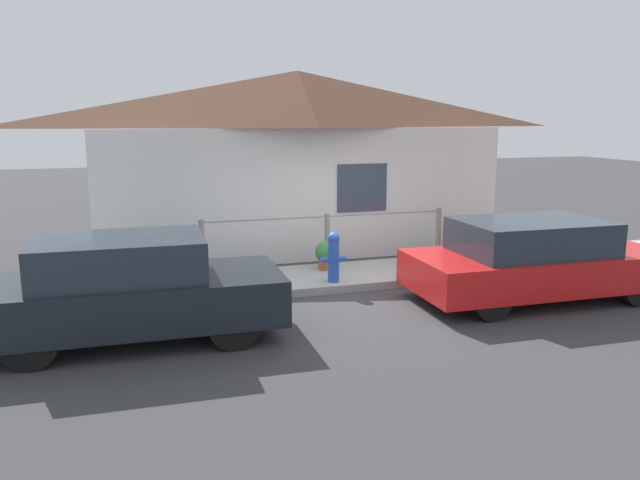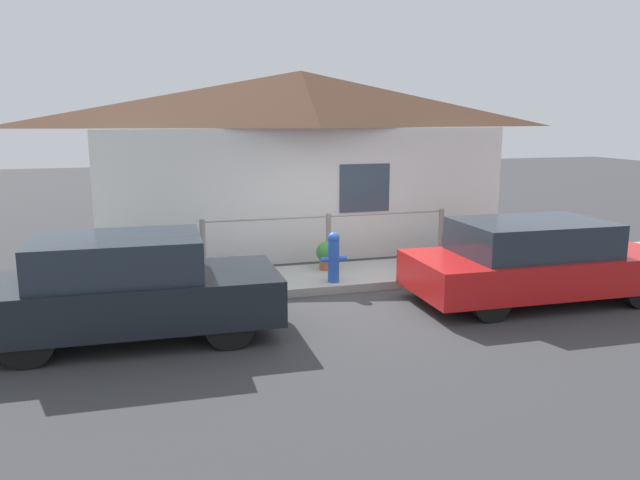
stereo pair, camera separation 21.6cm
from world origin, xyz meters
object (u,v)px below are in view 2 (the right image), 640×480
fire_hydrant (334,256)px  potted_plant_by_fence (136,263)px  car_left (128,288)px  potted_plant_corner (461,241)px  car_right (537,261)px  potted_plant_near_hydrant (327,254)px

fire_hydrant → potted_plant_by_fence: size_ratio=1.43×
car_left → potted_plant_by_fence: bearing=89.2°
fire_hydrant → potted_plant_corner: fire_hydrant is taller
potted_plant_by_fence → fire_hydrant: bearing=-16.0°
fire_hydrant → potted_plant_corner: size_ratio=1.35×
car_left → potted_plant_by_fence: car_left is taller
car_left → fire_hydrant: 3.74m
car_left → car_right: size_ratio=0.92×
potted_plant_near_hydrant → potted_plant_corner: 2.92m
potted_plant_near_hydrant → car_left: bearing=-145.5°
fire_hydrant → potted_plant_corner: 3.25m
car_right → potted_plant_corner: size_ratio=6.60×
potted_plant_corner → car_left: bearing=-158.0°
car_right → potted_plant_corner: bearing=89.4°
car_left → car_right: bearing=1.5°
potted_plant_near_hydrant → potted_plant_corner: (2.92, 0.17, 0.06)m
car_left → potted_plant_corner: (6.47, 2.62, -0.22)m
fire_hydrant → potted_plant_by_fence: fire_hydrant is taller
car_right → potted_plant_near_hydrant: car_right is taller
car_right → potted_plant_corner: car_right is taller
car_right → potted_plant_corner: (0.09, 2.62, -0.17)m
car_left → potted_plant_near_hydrant: bearing=36.0°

